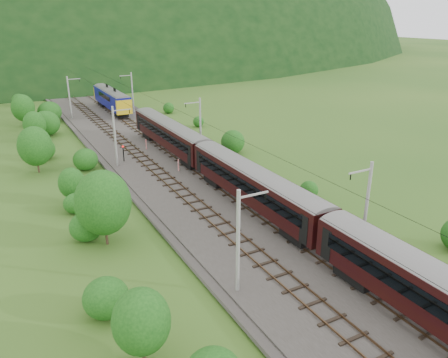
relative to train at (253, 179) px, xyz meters
name	(u,v)px	position (x,y,z in m)	size (l,w,h in m)	color
ground	(304,271)	(-2.40, -11.66, -3.58)	(600.00, 600.00, 0.00)	#285119
railbed	(241,221)	(-2.40, -1.66, -3.43)	(14.00, 220.00, 0.30)	#38332D
track_left	(219,224)	(-4.80, -1.66, -3.21)	(2.40, 220.00, 0.27)	brown
track_right	(261,214)	(0.00, -1.66, -3.21)	(2.40, 220.00, 0.27)	brown
catenary_left	(115,135)	(-8.52, 20.34, 0.92)	(2.54, 192.28, 8.00)	gray
catenary_right	(200,124)	(3.72, 20.34, 0.92)	(2.54, 192.28, 8.00)	gray
overhead_wires	(242,154)	(-2.40, -1.66, 3.52)	(4.83, 198.00, 0.03)	black
mountain_main	(18,49)	(-2.40, 248.34, -3.58)	(504.00, 360.00, 244.00)	black
train	(253,179)	(0.00, 0.00, 0.00)	(3.03, 120.70, 5.27)	black
hazard_post_near	(146,144)	(-2.75, 25.55, -2.51)	(0.16, 0.16, 1.54)	red
hazard_post_far	(178,165)	(-2.22, 14.46, -2.49)	(0.17, 0.17, 1.57)	red
signal	(123,152)	(-7.30, 21.73, -1.98)	(0.24, 0.24, 2.21)	black
vegetation_left	(69,178)	(-16.02, 12.35, -1.06)	(11.90, 145.10, 7.00)	#154512
vegetation_right	(324,184)	(9.51, -0.06, -2.30)	(6.72, 101.84, 3.13)	#154512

